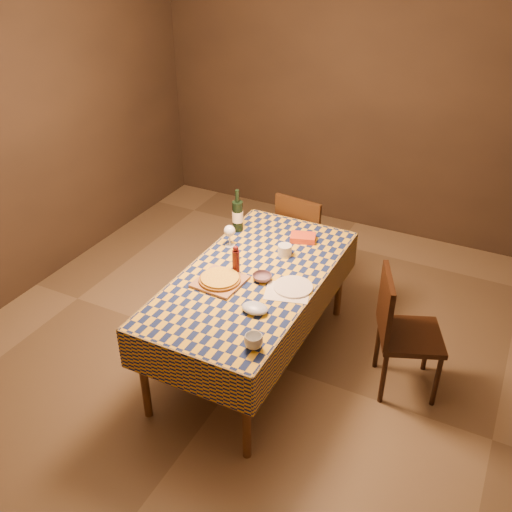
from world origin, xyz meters
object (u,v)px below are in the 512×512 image
cutting_board (220,282)px  wine_bottle (238,215)px  pizza (220,279)px  chair_far (303,237)px  chair_right (400,327)px  bowl (262,277)px  white_plate (293,287)px  dining_table (253,284)px

cutting_board → wine_bottle: wine_bottle is taller
pizza → wine_bottle: (-0.25, 0.72, 0.10)m
wine_bottle → chair_far: (0.35, 0.54, -0.38)m
chair_right → chair_far: bearing=141.2°
bowl → white_plate: bearing=1.8°
dining_table → bowl: 0.13m
chair_far → chair_right: size_ratio=1.00×
cutting_board → bowl: bowl is taller
pizza → white_plate: pizza is taller
wine_bottle → chair_right: size_ratio=0.38×
dining_table → cutting_board: (-0.16, -0.19, 0.09)m
bowl → wine_bottle: wine_bottle is taller
pizza → bowl: 0.29m
wine_bottle → white_plate: bearing=-37.3°
chair_far → wine_bottle: bearing=-122.6°
wine_bottle → chair_far: size_ratio=0.38×
cutting_board → chair_far: 1.29m
wine_bottle → dining_table: bearing=-52.7°
bowl → chair_right: bearing=14.0°
pizza → chair_right: chair_right is taller
pizza → wine_bottle: 0.77m
dining_table → chair_far: chair_far is taller
white_plate → chair_right: 0.78m
pizza → bowl: (0.24, 0.16, -0.01)m
wine_bottle → chair_right: (1.43, -0.32, -0.38)m
dining_table → chair_far: 1.09m
bowl → wine_bottle: (-0.49, 0.56, 0.11)m
bowl → chair_far: chair_far is taller
cutting_board → wine_bottle: 0.77m
cutting_board → chair_right: chair_right is taller
wine_bottle → pizza: bearing=-71.0°
wine_bottle → chair_right: bearing=-12.8°
bowl → chair_far: size_ratio=0.14×
cutting_board → chair_right: (1.18, 0.40, -0.26)m
dining_table → bowl: size_ratio=13.81×
dining_table → cutting_board: 0.26m
dining_table → white_plate: size_ratio=6.87×
dining_table → pizza: pizza is taller
cutting_board → chair_far: bearing=85.5°
bowl → chair_far: (-0.14, 1.10, -0.27)m
bowl → chair_right: size_ratio=0.14×
cutting_board → pizza: (0.00, 0.00, 0.02)m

